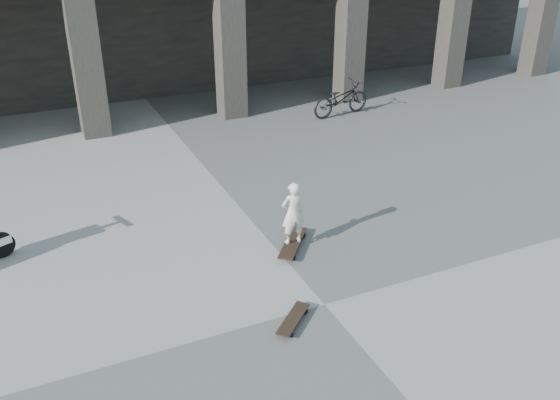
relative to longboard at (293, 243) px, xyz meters
name	(u,v)px	position (x,y,z in m)	size (l,w,h in m)	color
ground	(324,304)	(-0.27, -1.60, -0.08)	(90.00, 90.00, 0.00)	#535250
longboard	(293,243)	(0.00, 0.00, 0.00)	(0.86, 0.98, 0.11)	black
skateboard_spare	(293,319)	(-0.86, -1.80, -0.01)	(0.70, 0.66, 0.09)	black
child	(293,213)	(0.00, 0.00, 0.56)	(0.39, 0.26, 1.07)	beige
bicycle	(341,99)	(4.16, 5.70, 0.37)	(0.60, 1.73, 0.91)	black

